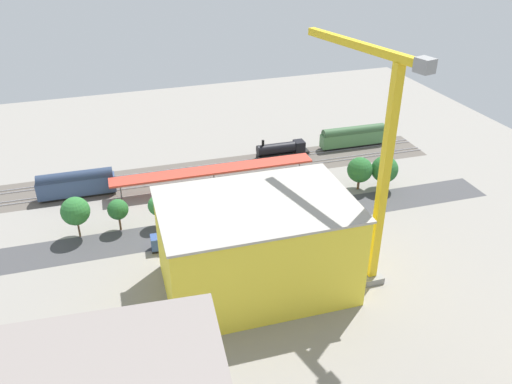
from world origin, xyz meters
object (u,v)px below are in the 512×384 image
(street_tree_0, at_px, (385,169))
(traffic_light, at_px, (272,188))
(tower_crane, at_px, (378,154))
(street_tree_1, at_px, (158,205))
(street_tree_5, at_px, (75,211))
(construction_building, at_px, (256,247))
(street_tree_2, at_px, (360,170))
(parked_car_3, at_px, (227,233))
(passenger_coach, at_px, (353,136))
(platform_canopy_near, at_px, (214,170))
(freight_coach_far, at_px, (76,183))
(locomotive, at_px, (283,150))
(parked_car_2, at_px, (260,226))
(box_truck_0, at_px, (175,240))
(street_tree_4, at_px, (118,209))
(parked_car_1, at_px, (295,220))
(street_tree_3, at_px, (245,188))
(parked_car_0, at_px, (331,213))

(street_tree_0, relative_size, traffic_light, 1.13)
(tower_crane, distance_m, street_tree_1, 46.19)
(tower_crane, bearing_deg, street_tree_5, -30.50)
(construction_building, xyz_separation_m, street_tree_2, (-33.42, -25.76, -3.10))
(parked_car_3, bearing_deg, passenger_coach, -144.22)
(platform_canopy_near, xyz_separation_m, parked_car_3, (2.60, 21.32, -3.50))
(platform_canopy_near, height_order, tower_crane, tower_crane)
(traffic_light, bearing_deg, parked_car_3, 33.33)
(platform_canopy_near, distance_m, traffic_light, 16.42)
(platform_canopy_near, bearing_deg, freight_coach_far, -9.09)
(locomotive, xyz_separation_m, parked_car_2, (16.99, 31.63, -1.14))
(passenger_coach, bearing_deg, street_tree_1, 22.95)
(street_tree_0, bearing_deg, box_truck_0, 9.63)
(tower_crane, distance_m, street_tree_4, 52.56)
(freight_coach_far, distance_m, parked_car_1, 50.15)
(street_tree_2, bearing_deg, parked_car_1, 25.62)
(passenger_coach, xyz_separation_m, parked_car_1, (29.66, 31.81, -2.25))
(street_tree_0, height_order, street_tree_3, street_tree_0)
(locomotive, xyz_separation_m, passenger_coach, (-20.33, -0.00, 1.19))
(parked_car_0, relative_size, street_tree_3, 0.51)
(construction_building, relative_size, street_tree_5, 3.53)
(platform_canopy_near, height_order, parked_car_2, platform_canopy_near)
(parked_car_2, height_order, street_tree_1, street_tree_1)
(box_truck_0, distance_m, street_tree_2, 46.14)
(parked_car_3, height_order, street_tree_4, street_tree_4)
(parked_car_3, bearing_deg, parked_car_1, -179.45)
(parked_car_1, xyz_separation_m, tower_crane, (-5.26, 19.43, 22.85))
(street_tree_4, distance_m, street_tree_5, 8.05)
(street_tree_2, bearing_deg, construction_building, 37.62)
(construction_building, bearing_deg, street_tree_1, -60.15)
(street_tree_5, bearing_deg, construction_building, 138.82)
(parked_car_0, distance_m, street_tree_0, 18.71)
(parked_car_2, height_order, traffic_light, traffic_light)
(parked_car_3, xyz_separation_m, construction_building, (-0.78, 16.26, 7.30))
(parked_car_1, distance_m, parked_car_3, 14.68)
(parked_car_2, distance_m, street_tree_2, 29.00)
(street_tree_0, bearing_deg, parked_car_0, 23.61)
(freight_coach_far, relative_size, traffic_light, 2.38)
(street_tree_2, height_order, traffic_light, street_tree_2)
(parked_car_1, bearing_deg, freight_coach_far, -31.39)
(platform_canopy_near, bearing_deg, tower_crane, 113.12)
(parked_car_0, relative_size, street_tree_0, 0.51)
(parked_car_2, relative_size, street_tree_4, 0.65)
(tower_crane, xyz_separation_m, street_tree_0, (-19.77, -27.22, -18.64))
(box_truck_0, bearing_deg, street_tree_0, -170.37)
(street_tree_0, bearing_deg, parked_car_3, 11.30)
(box_truck_0, bearing_deg, street_tree_1, -79.85)
(parked_car_2, bearing_deg, passenger_coach, -139.72)
(platform_canopy_near, distance_m, freight_coach_far, 31.07)
(locomotive, height_order, passenger_coach, passenger_coach)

